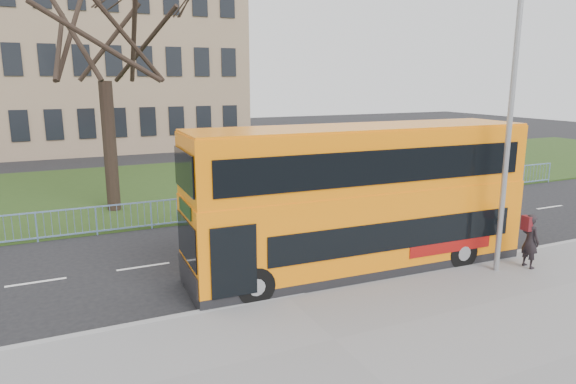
% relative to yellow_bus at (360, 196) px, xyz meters
% --- Properties ---
extents(ground, '(120.00, 120.00, 0.00)m').
position_rel_yellow_bus_xyz_m(ground, '(-2.88, 0.51, -2.31)').
color(ground, black).
rests_on(ground, ground).
extents(kerb, '(80.00, 0.20, 0.14)m').
position_rel_yellow_bus_xyz_m(kerb, '(-2.88, -1.04, -2.24)').
color(kerb, gray).
rests_on(kerb, ground).
extents(grass_verge, '(80.00, 15.40, 0.08)m').
position_rel_yellow_bus_xyz_m(grass_verge, '(-2.88, 14.81, -2.27)').
color(grass_verge, '#223914').
rests_on(grass_verge, ground).
extents(guard_railing, '(40.00, 0.12, 1.10)m').
position_rel_yellow_bus_xyz_m(guard_railing, '(-2.88, 7.11, -1.76)').
color(guard_railing, '#779DD5').
rests_on(guard_railing, ground).
extents(bare_tree, '(9.22, 9.22, 13.17)m').
position_rel_yellow_bus_xyz_m(bare_tree, '(-5.88, 10.51, 4.35)').
color(bare_tree, black).
rests_on(bare_tree, grass_verge).
extents(civic_building, '(30.00, 15.00, 14.00)m').
position_rel_yellow_bus_xyz_m(civic_building, '(-7.88, 35.51, 4.69)').
color(civic_building, '#91755C').
rests_on(civic_building, ground).
extents(yellow_bus, '(10.36, 2.81, 4.31)m').
position_rel_yellow_bus_xyz_m(yellow_bus, '(0.00, 0.00, 0.00)').
color(yellow_bus, orange).
rests_on(yellow_bus, ground).
extents(pedestrian, '(0.43, 0.62, 1.65)m').
position_rel_yellow_bus_xyz_m(pedestrian, '(4.63, -2.21, -1.37)').
color(pedestrian, black).
rests_on(pedestrian, pavement).
extents(street_lamp, '(1.65, 0.41, 7.82)m').
position_rel_yellow_bus_xyz_m(street_lamp, '(3.48, -2.01, 2.10)').
color(street_lamp, gray).
rests_on(street_lamp, pavement).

